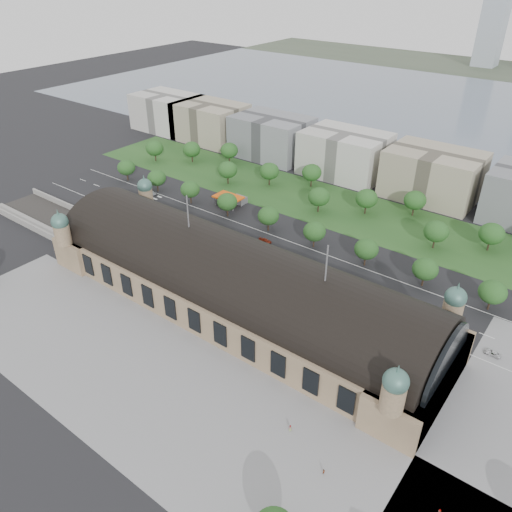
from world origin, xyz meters
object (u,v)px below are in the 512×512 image
Objects in this scene: bus_west at (237,245)px; pedestrian_0 at (290,428)px; bus_east at (308,273)px; traffic_car_4 at (271,257)px; parked_car_0 at (149,225)px; parked_car_4 at (198,242)px; traffic_car_6 at (492,353)px; traffic_car_1 at (152,193)px; bus_mid at (293,276)px; parked_car_2 at (146,227)px; pedestrian_5 at (439,512)px; traffic_car_5 at (385,293)px; petrol_station at (234,199)px; traffic_car_2 at (164,218)px; parked_car_5 at (232,259)px; traffic_car_3 at (265,241)px; pedestrian_1 at (324,472)px; parked_car_3 at (173,232)px; parked_car_6 at (234,257)px; parked_car_1 at (179,234)px.

bus_west is 6.59× the size of pedestrian_0.
traffic_car_4 is at bearing 84.91° from bus_east.
parked_car_4 is at bearing 72.22° from parked_car_0.
traffic_car_6 is 1.32× the size of parked_car_0.
pedestrian_0 reaches higher than traffic_car_1.
bus_mid is (31.77, -4.60, -0.23)m from bus_west.
parked_car_2 is at bearing 90.04° from bus_mid.
bus_mid is at bearing -141.59° from pedestrian_5.
traffic_car_5 is 72.41m from pedestrian_0.
petrol_station reaches higher than parked_car_0.
traffic_car_2 reaches higher than parked_car_5.
traffic_car_3 is 1.25× the size of traffic_car_5.
traffic_car_6 is at bearing -3.66° from pedestrian_1.
traffic_car_3 is 30.43m from bus_mid.
traffic_car_6 is at bearing 91.95° from traffic_car_2.
bus_east reaches higher than traffic_car_2.
bus_mid is at bearing 68.45° from parked_car_5.
parked_car_0 is 2.12× the size of pedestrian_5.
bus_west reaches higher than pedestrian_1.
traffic_car_2 is at bearing -89.08° from traffic_car_4.
pedestrian_0 is (6.72, -72.10, 0.24)m from traffic_car_5.
petrol_station reaches higher than parked_car_3.
parked_car_5 is (49.11, 0.09, 0.05)m from parked_car_0.
pedestrian_0 is at bearing 28.07° from parked_car_6.
petrol_station is 2.97× the size of traffic_car_1.
pedestrian_5 is (106.05, -56.61, 0.12)m from parked_car_6.
pedestrian_0 is at bearing 24.26° from parked_car_1.
parked_car_0 is 80.55m from bus_east.
bus_mid is 5.74× the size of pedestrian_0.
traffic_car_5 reaches higher than parked_car_5.
bus_east is 5.98× the size of pedestrian_5.
pedestrian_0 is (86.83, -57.83, 0.22)m from parked_car_4.
pedestrian_5 is (25.74, 6.92, 0.05)m from pedestrian_1.
traffic_car_6 is 2.80× the size of pedestrian_5.
pedestrian_1 is at bearing 26.42° from parked_car_2.
parked_car_0 is at bearing -83.46° from traffic_car_6.
bus_east reaches higher than traffic_car_6.
bus_mid reaches higher than parked_car_0.
parked_car_4 is 118.84m from pedestrian_1.
pedestrian_5 is at bearing -13.34° from pedestrian_0.
traffic_car_4 is at bearing 72.55° from parked_car_4.
pedestrian_1 is (-20.41, -68.13, 0.15)m from traffic_car_6.
petrol_station is 139.96m from pedestrian_0.
traffic_car_5 is 29.65m from bus_east.
traffic_car_4 is 0.70× the size of parked_car_6.
traffic_car_6 is (133.80, -35.69, -2.24)m from petrol_station.
pedestrian_0 reaches higher than traffic_car_5.
pedestrian_5 is (154.52, -63.77, 0.18)m from traffic_car_2.
traffic_car_2 is (-15.38, -33.13, -2.21)m from petrol_station.
parked_car_4 is at bearing 54.67° from parked_car_1.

